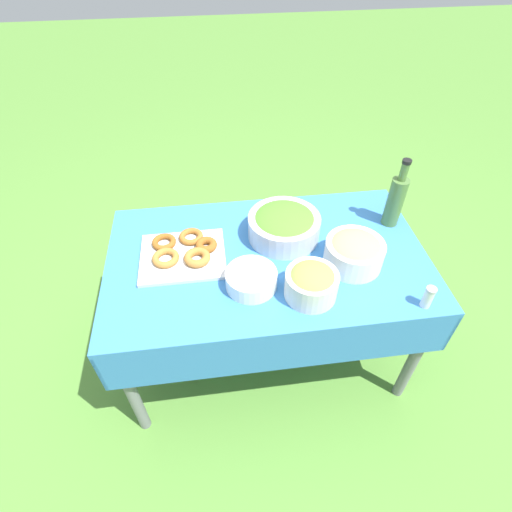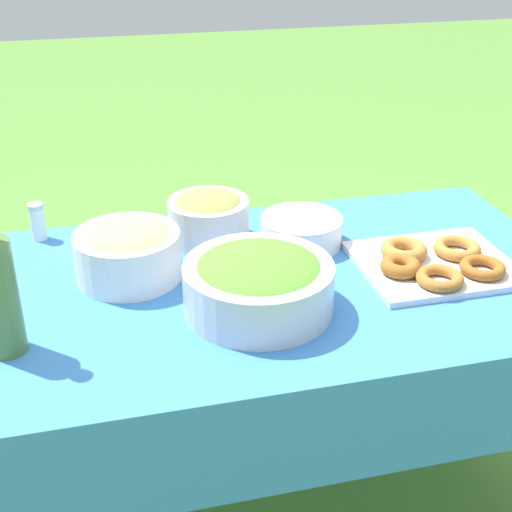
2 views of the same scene
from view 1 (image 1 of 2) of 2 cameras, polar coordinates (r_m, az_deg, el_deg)
ground_plane at (r=2.26m, az=1.27°, el=-12.90°), size 14.00×14.00×0.00m
picnic_table at (r=1.78m, az=1.58°, el=-2.20°), size 1.37×0.81×0.70m
salad_bowl at (r=1.76m, az=4.03°, el=4.49°), size 0.32×0.32×0.13m
pasta_bowl at (r=1.68m, az=13.88°, el=0.66°), size 0.24×0.24×0.13m
donut_platter at (r=1.72m, az=-10.26°, el=0.48°), size 0.36×0.32×0.05m
plate_stack at (r=1.56m, az=-0.68°, el=-3.35°), size 0.20×0.20×0.07m
olive_oil_bottle at (r=1.90m, az=19.32°, el=7.60°), size 0.08×0.08×0.33m
olive_bowl at (r=1.52m, az=7.94°, el=-3.78°), size 0.20×0.20×0.13m
salt_shaker at (r=1.62m, az=23.38°, el=-5.41°), size 0.04×0.04×0.10m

